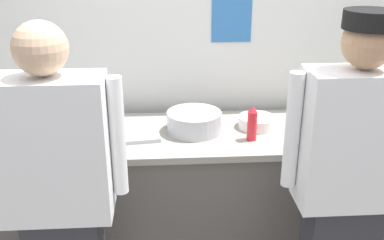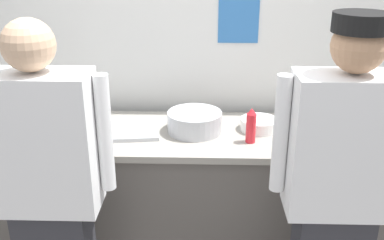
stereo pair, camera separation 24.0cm
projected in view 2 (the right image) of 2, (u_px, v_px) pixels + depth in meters
The scene contains 14 objects.
wall_back at pixel (194, 34), 2.98m from camera, with size 5.02×0.11×2.85m.
prep_counter at pixel (192, 196), 2.90m from camera, with size 3.20×0.70×0.91m.
chef_near_left at pixel (49, 191), 2.08m from camera, with size 0.62×0.24×1.72m.
chef_center at pixel (338, 190), 2.05m from camera, with size 0.62×0.24×1.74m.
plate_stack_front at pixel (376, 136), 2.55m from camera, with size 0.23×0.23×0.10m.
plate_stack_rear at pixel (259, 124), 2.75m from camera, with size 0.23×0.23×0.07m.
mixing_bowl_steel at pixel (195, 122), 2.72m from camera, with size 0.34×0.34×0.13m, color #B7BABF.
sheet_tray at pixel (118, 130), 2.73m from camera, with size 0.50×0.34×0.02m, color #B7BABF.
squeeze_bottle_primary at pixel (251, 126), 2.56m from camera, with size 0.06×0.06×0.21m.
ramekin_orange_sauce at pixel (28, 139), 2.57m from camera, with size 0.10×0.10×0.04m.
ramekin_yellow_sauce at pixel (4, 133), 2.66m from camera, with size 0.09×0.09×0.04m.
ramekin_green_sauce at pixel (304, 131), 2.68m from camera, with size 0.10×0.10×0.04m.
deli_cup at pixel (70, 113), 2.90m from camera, with size 0.09×0.09×0.09m, color white.
chefs_knife at pixel (8, 121), 2.88m from camera, with size 0.27×0.03×0.02m.
Camera 2 is at (0.07, -2.13, 2.00)m, focal length 41.51 mm.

